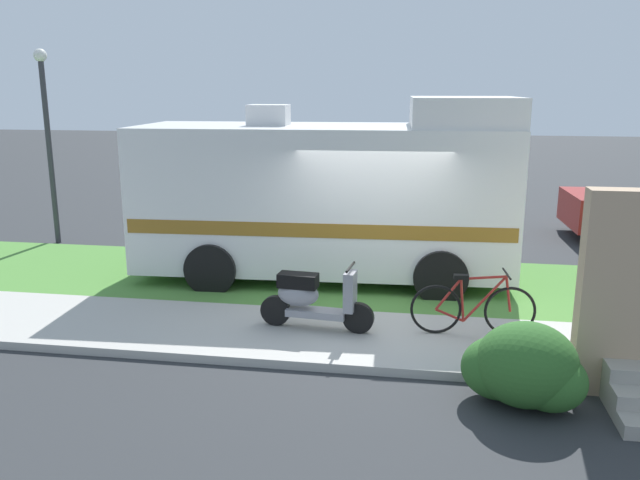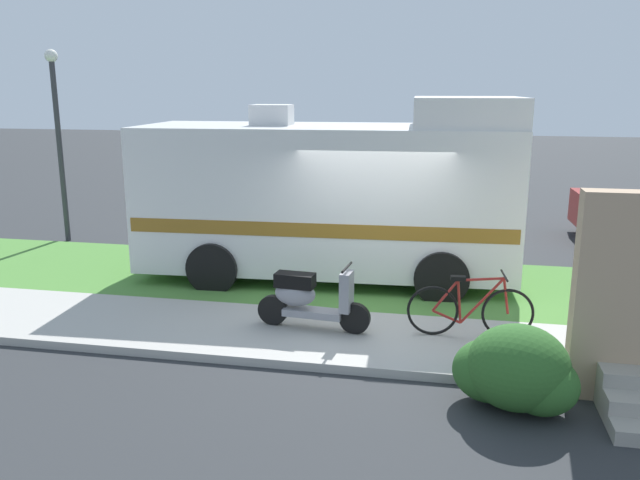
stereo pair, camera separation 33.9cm
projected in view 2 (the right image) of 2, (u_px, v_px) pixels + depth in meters
name	position (u px, v px, depth m)	size (l,w,h in m)	color
ground_plane	(368.00, 315.00, 10.03)	(80.00, 80.00, 0.00)	#2D3033
sidewalk	(357.00, 340.00, 8.87)	(24.00, 2.00, 0.12)	#ADAAA3
grass_strip	(378.00, 284.00, 11.45)	(24.00, 3.40, 0.08)	#4C8438
motorhome_rv	(333.00, 195.00, 11.53)	(6.74, 2.74, 3.32)	silver
scooter	(309.00, 298.00, 9.04)	(1.66, 0.50, 0.97)	black
bicycle	(470.00, 310.00, 8.75)	(1.72, 0.52, 0.91)	black
bush_by_porch	(516.00, 371.00, 6.99)	(1.34, 1.01, 0.95)	#2D6026
bottle_green	(581.00, 354.00, 7.99)	(0.08, 0.08, 0.26)	#B2B2B7
street_lamp_post	(58.00, 128.00, 14.26)	(0.28, 0.28, 4.29)	#333338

